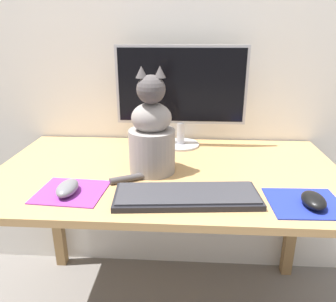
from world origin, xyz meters
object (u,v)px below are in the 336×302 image
at_px(keyboard, 187,196).
at_px(computer_mouse_left, 67,188).
at_px(monitor, 181,91).
at_px(cat, 152,135).
at_px(computer_mouse_right, 314,200).

distance_m(keyboard, computer_mouse_left, 0.38).
xyz_separation_m(monitor, cat, (-0.10, -0.30, -0.11)).
bearing_deg(keyboard, computer_mouse_left, 174.09).
xyz_separation_m(monitor, computer_mouse_left, (-0.34, -0.50, -0.23)).
height_order(monitor, keyboard, monitor).
bearing_deg(computer_mouse_right, monitor, 127.17).
bearing_deg(computer_mouse_left, cat, 39.12).
relative_size(computer_mouse_right, cat, 0.27).
bearing_deg(computer_mouse_left, computer_mouse_right, -2.56).
xyz_separation_m(keyboard, computer_mouse_right, (0.37, -0.03, 0.01)).
xyz_separation_m(keyboard, computer_mouse_left, (-0.38, 0.01, 0.01)).
bearing_deg(monitor, keyboard, -86.25).
height_order(monitor, cat, monitor).
height_order(keyboard, cat, cat).
distance_m(monitor, computer_mouse_right, 0.71).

